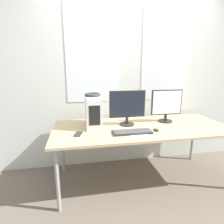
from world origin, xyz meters
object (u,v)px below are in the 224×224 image
Objects in this scene: monitor_main at (127,106)px; mouse at (156,130)px; pc_tower at (93,111)px; cell_phone at (78,134)px; headphones at (93,95)px; monitor_right_near at (166,105)px; keyboard at (132,132)px.

mouse is at bearing -45.49° from monitor_main.
cell_phone is (-0.20, -0.28, -0.19)m from pc_tower.
mouse is at bearing -24.08° from headphones.
mouse is at bearing -24.02° from pc_tower.
cell_phone is at bearing 177.30° from mouse.
headphones reaches higher than cell_phone.
monitor_main reaches higher than pc_tower.
monitor_right_near is (1.00, 0.01, -0.17)m from headphones.
pc_tower is 5.03× the size of mouse.
monitor_main is 1.03× the size of keyboard.
cell_phone is at bearing -125.04° from headphones.
cell_phone is at bearing -125.13° from pc_tower.
monitor_main is 0.72m from cell_phone.
headphones is at bearing 90.00° from pc_tower.
keyboard is 2.77× the size of cell_phone.
monitor_main is 0.47m from mouse.
pc_tower is 0.95× the size of keyboard.
monitor_main is 0.56m from monitor_right_near.
keyboard is at bearing 9.49° from cell_phone.
mouse is at bearing -129.82° from monitor_right_near.
mouse is (0.72, -0.32, -0.18)m from pc_tower.
cell_phone is at bearing -166.38° from monitor_right_near.
headphones is 0.67m from keyboard.
headphones is 0.88m from mouse.
monitor_main is (0.44, -0.03, -0.16)m from headphones.
keyboard is (0.41, -0.34, -0.18)m from pc_tower.
cell_phone is (-0.63, -0.25, -0.24)m from monitor_main.
monitor_main reaches higher than monitor_right_near.
mouse is (0.31, 0.02, 0.00)m from keyboard.
monitor_right_near reaches higher than pc_tower.
pc_tower is 1.00m from monitor_right_near.
monitor_main reaches higher than cell_phone.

